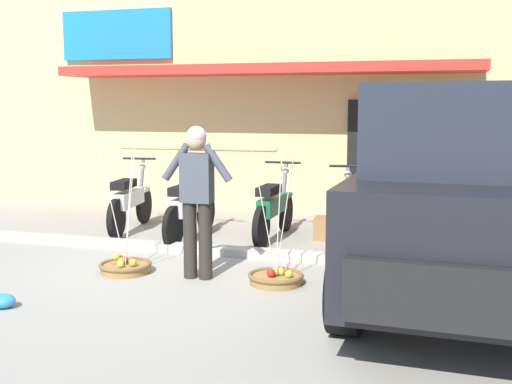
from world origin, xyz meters
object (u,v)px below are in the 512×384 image
(motorcycle_third_in_row, at_px, (274,208))
(fruit_basket_right_side, at_px, (276,277))
(fruit_vendor, at_px, (197,192))
(motorcycle_end_of_row, at_px, (349,215))
(fruit_basket_left_side, at_px, (125,266))
(motorcycle_second_in_row, at_px, (190,208))
(motorcycle_nearest_shop, at_px, (130,201))
(wooden_crate, at_px, (330,229))
(parked_truck, at_px, (470,184))
(plastic_litter_bag, at_px, (1,301))

(motorcycle_third_in_row, bearing_deg, fruit_basket_right_side, -74.95)
(fruit_vendor, bearing_deg, motorcycle_end_of_row, 53.03)
(fruit_basket_left_side, relative_size, fruit_basket_right_side, 1.00)
(fruit_vendor, height_order, motorcycle_second_in_row, fruit_vendor)
(fruit_basket_left_side, xyz_separation_m, motorcycle_second_in_row, (0.05, 1.87, 0.37))
(motorcycle_nearest_shop, distance_m, motorcycle_third_in_row, 2.27)
(motorcycle_nearest_shop, xyz_separation_m, wooden_crate, (3.05, 0.21, -0.29))
(parked_truck, relative_size, wooden_crate, 11.11)
(fruit_vendor, distance_m, fruit_basket_right_side, 1.27)
(motorcycle_third_in_row, bearing_deg, wooden_crate, 16.46)
(motorcycle_end_of_row, bearing_deg, wooden_crate, 123.78)
(fruit_basket_left_side, height_order, motorcycle_third_in_row, fruit_basket_left_side)
(motorcycle_second_in_row, bearing_deg, motorcycle_third_in_row, 14.96)
(motorcycle_third_in_row, height_order, motorcycle_end_of_row, same)
(fruit_basket_right_side, height_order, motorcycle_nearest_shop, fruit_basket_right_side)
(motorcycle_end_of_row, bearing_deg, plastic_litter_bag, -130.31)
(fruit_basket_left_side, bearing_deg, motorcycle_nearest_shop, 115.78)
(plastic_litter_bag, bearing_deg, motorcycle_end_of_row, 49.69)
(parked_truck, bearing_deg, motorcycle_nearest_shop, 157.77)
(fruit_vendor, xyz_separation_m, motorcycle_end_of_row, (1.43, 1.90, -0.53))
(fruit_basket_right_side, xyz_separation_m, motorcycle_third_in_row, (-0.58, 2.15, 0.38))
(motorcycle_second_in_row, bearing_deg, fruit_basket_left_side, -91.49)
(wooden_crate, bearing_deg, fruit_basket_right_side, -94.91)
(fruit_vendor, height_order, motorcycle_end_of_row, fruit_vendor)
(fruit_basket_right_side, bearing_deg, parked_truck, 6.03)
(fruit_basket_right_side, height_order, motorcycle_second_in_row, fruit_basket_right_side)
(fruit_vendor, relative_size, plastic_litter_bag, 6.37)
(motorcycle_end_of_row, bearing_deg, fruit_basket_left_side, -140.47)
(motorcycle_second_in_row, height_order, plastic_litter_bag, motorcycle_second_in_row)
(parked_truck, bearing_deg, motorcycle_third_in_row, 142.51)
(fruit_basket_right_side, bearing_deg, plastic_litter_bag, -147.30)
(motorcycle_nearest_shop, xyz_separation_m, parked_truck, (4.80, -1.96, 0.68))
(motorcycle_end_of_row, distance_m, parked_truck, 2.30)
(fruit_basket_right_side, relative_size, motorcycle_second_in_row, 0.80)
(motorcycle_second_in_row, height_order, motorcycle_end_of_row, same)
(fruit_vendor, height_order, motorcycle_third_in_row, fruit_vendor)
(fruit_basket_left_side, height_order, plastic_litter_bag, fruit_basket_left_side)
(motorcycle_nearest_shop, relative_size, wooden_crate, 4.12)
(fruit_vendor, distance_m, motorcycle_third_in_row, 2.25)
(fruit_basket_right_side, height_order, parked_truck, parked_truck)
(motorcycle_nearest_shop, distance_m, plastic_litter_bag, 3.72)
(motorcycle_second_in_row, relative_size, motorcycle_end_of_row, 1.01)
(fruit_basket_left_side, height_order, wooden_crate, fruit_basket_left_side)
(fruit_vendor, distance_m, fruit_basket_left_side, 1.27)
(fruit_vendor, bearing_deg, fruit_basket_right_side, 1.05)
(fruit_vendor, relative_size, wooden_crate, 4.05)
(fruit_vendor, distance_m, motorcycle_nearest_shop, 2.98)
(motorcycle_third_in_row, bearing_deg, motorcycle_end_of_row, -13.41)
(fruit_basket_right_side, distance_m, wooden_crate, 2.39)
(fruit_basket_right_side, relative_size, plastic_litter_bag, 5.18)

